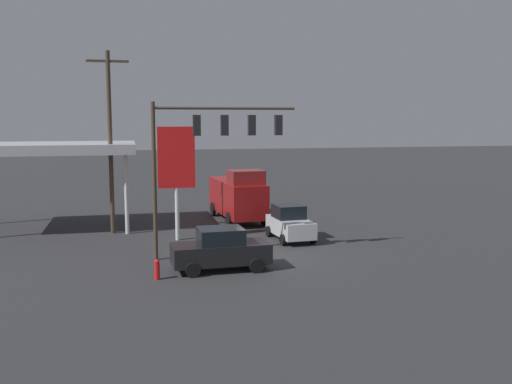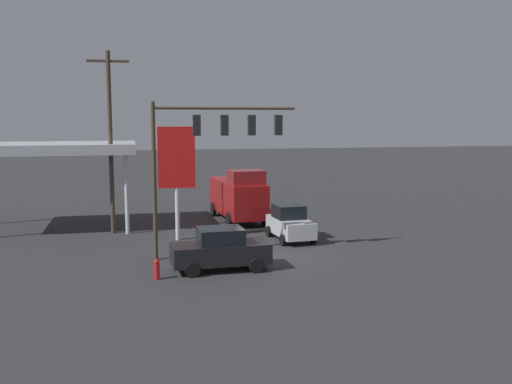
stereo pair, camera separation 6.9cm
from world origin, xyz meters
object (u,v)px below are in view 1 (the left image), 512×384
object	(u,v)px
traffic_signal_assembly	(210,140)
utility_pole	(110,139)
price_sign	(176,162)
delivery_truck	(238,196)
fire_hydrant	(157,269)
hatchback_crossing	(290,223)
sedan_waiting	(221,249)

from	to	relation	value
traffic_signal_assembly	utility_pole	xyz separation A→B (m)	(4.91, -7.11, -0.12)
price_sign	delivery_truck	distance (m)	7.42
price_sign	delivery_truck	bearing A→B (deg)	-130.78
traffic_signal_assembly	fire_hydrant	xyz separation A→B (m)	(2.86, 3.51, -5.33)
utility_pole	fire_hydrant	world-z (taller)	utility_pole
utility_pole	fire_hydrant	bearing A→B (deg)	100.91
utility_pole	hatchback_crossing	world-z (taller)	utility_pole
price_sign	hatchback_crossing	size ratio (longest dim) A/B	1.63
traffic_signal_assembly	price_sign	xyz separation A→B (m)	(1.30, -4.33, -1.35)
traffic_signal_assembly	sedan_waiting	size ratio (longest dim) A/B	1.71
utility_pole	price_sign	world-z (taller)	utility_pole
traffic_signal_assembly	sedan_waiting	xyz separation A→B (m)	(-0.05, 2.57, -4.82)
utility_pole	sedan_waiting	bearing A→B (deg)	117.11
sedan_waiting	fire_hydrant	size ratio (longest dim) A/B	5.08
utility_pole	delivery_truck	world-z (taller)	utility_pole
sedan_waiting	hatchback_crossing	xyz separation A→B (m)	(-4.87, -5.57, -0.00)
fire_hydrant	utility_pole	bearing A→B (deg)	-79.09
traffic_signal_assembly	hatchback_crossing	bearing A→B (deg)	-148.59
price_sign	sedan_waiting	distance (m)	7.84
traffic_signal_assembly	delivery_truck	distance (m)	10.87
price_sign	sedan_waiting	xyz separation A→B (m)	(-1.35, 6.90, -3.47)
utility_pole	sedan_waiting	xyz separation A→B (m)	(-4.95, 9.67, -4.70)
delivery_truck	fire_hydrant	distance (m)	14.46
delivery_truck	utility_pole	bearing A→B (deg)	-77.73
utility_pole	hatchback_crossing	distance (m)	11.64
fire_hydrant	sedan_waiting	bearing A→B (deg)	-162.04
price_sign	fire_hydrant	world-z (taller)	price_sign
hatchback_crossing	delivery_truck	size ratio (longest dim) A/B	0.56
traffic_signal_assembly	price_sign	world-z (taller)	traffic_signal_assembly
traffic_signal_assembly	utility_pole	distance (m)	8.64
price_sign	sedan_waiting	world-z (taller)	price_sign
hatchback_crossing	utility_pole	bearing A→B (deg)	-116.89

